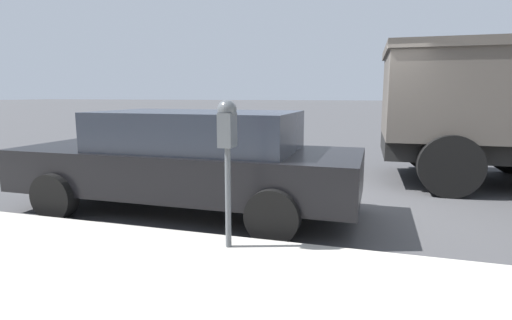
# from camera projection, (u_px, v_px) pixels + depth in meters

# --- Properties ---
(ground_plane) EXTENTS (220.00, 220.00, 0.00)m
(ground_plane) POSITION_uv_depth(u_px,v_px,m) (341.00, 203.00, 6.25)
(ground_plane) COLOR #424244
(parking_meter) EXTENTS (0.21, 0.19, 1.51)m
(parking_meter) POSITION_uv_depth(u_px,v_px,m) (227.00, 136.00, 3.94)
(parking_meter) COLOR #4C5156
(parking_meter) RESTS_ON sidewalk
(car_black) EXTENTS (2.00, 4.95, 1.45)m
(car_black) POSITION_uv_depth(u_px,v_px,m) (189.00, 159.00, 5.72)
(car_black) COLOR black
(car_black) RESTS_ON ground_plane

